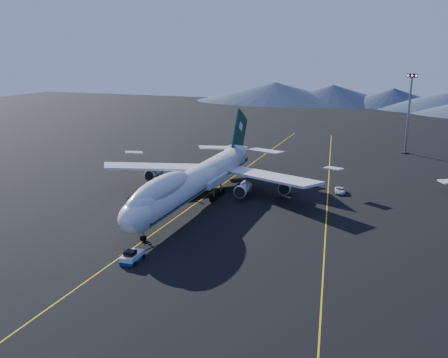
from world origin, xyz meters
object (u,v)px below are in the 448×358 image
(pushback_tug, at_px, (132,258))
(floodlight_mast, at_px, (409,114))
(boeing_747, at_px, (197,180))
(service_van, at_px, (340,190))

(pushback_tug, xyz_separation_m, floodlight_mast, (43.56, 115.88, 13.48))
(boeing_747, relative_size, floodlight_mast, 2.59)
(boeing_747, height_order, floodlight_mast, floodlight_mast)
(boeing_747, relative_size, service_van, 13.95)
(boeing_747, xyz_separation_m, pushback_tug, (3.00, -35.79, -5.12))
(boeing_747, bearing_deg, floodlight_mast, 59.83)
(boeing_747, height_order, pushback_tug, boeing_747)
(service_van, height_order, floodlight_mast, floodlight_mast)
(boeing_747, distance_m, pushback_tug, 36.28)
(boeing_747, bearing_deg, service_van, 32.87)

